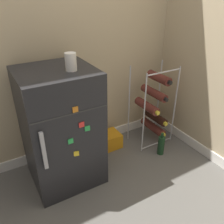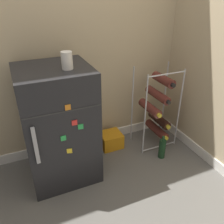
% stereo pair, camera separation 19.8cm
% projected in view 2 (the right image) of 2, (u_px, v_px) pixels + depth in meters
% --- Properties ---
extents(ground_plane, '(14.00, 14.00, 0.00)m').
position_uv_depth(ground_plane, '(114.00, 185.00, 1.86)').
color(ground_plane, '#56544F').
extents(wall_back, '(6.77, 0.07, 2.50)m').
position_uv_depth(wall_back, '(79.00, 7.00, 1.80)').
color(wall_back, tan).
rests_on(wall_back, ground_plane).
extents(mini_fridge, '(0.51, 0.52, 0.90)m').
position_uv_depth(mini_fridge, '(59.00, 125.00, 1.79)').
color(mini_fridge, black).
rests_on(mini_fridge, ground_plane).
extents(wine_rack, '(0.37, 0.33, 0.77)m').
position_uv_depth(wine_rack, '(157.00, 108.00, 2.20)').
color(wine_rack, '#B2B2B7').
rests_on(wine_rack, ground_plane).
extents(soda_box, '(0.20, 0.19, 0.14)m').
position_uv_depth(soda_box, '(111.00, 140.00, 2.28)').
color(soda_box, orange).
rests_on(soda_box, ground_plane).
extents(fridge_top_cup, '(0.07, 0.07, 0.11)m').
position_uv_depth(fridge_top_cup, '(67.00, 60.00, 1.52)').
color(fridge_top_cup, silver).
rests_on(fridge_top_cup, mini_fridge).
extents(loose_bottle_floor, '(0.06, 0.06, 0.22)m').
position_uv_depth(loose_bottle_floor, '(162.00, 148.00, 2.12)').
color(loose_bottle_floor, '#19381E').
rests_on(loose_bottle_floor, ground_plane).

